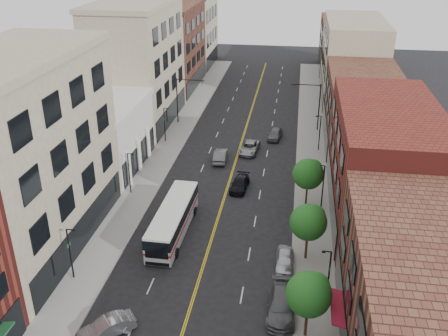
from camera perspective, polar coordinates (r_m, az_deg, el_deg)
The scene contains 31 objects.
sidewalk_left at distance 68.70m, azimuth -6.95°, elevation 1.41°, with size 4.00×110.00×0.15m, color gray.
sidewalk_right at distance 66.49m, azimuth 9.93°, elevation 0.35°, with size 4.00×110.00×0.15m, color gray.
bldg_l_tanoffice at distance 49.26m, azimuth -22.07°, elevation 0.95°, with size 10.00×22.00×18.00m, color gray.
bldg_l_white at distance 65.91m, azimuth -13.92°, elevation 3.46°, with size 10.00×14.00×8.00m, color silver.
bldg_l_far_a at distance 79.58m, azimuth -9.81°, elevation 11.40°, with size 10.00×20.00×18.00m, color gray.
bldg_l_far_b at distance 98.62m, azimuth -6.17°, elevation 13.43°, with size 10.00×20.00×15.00m, color brown.
bldg_l_far_c at distance 115.38m, azimuth -3.96°, elevation 16.53°, with size 10.00×16.00×20.00m, color gray.
bldg_r_near at distance 35.46m, azimuth 22.90°, elevation -17.25°, with size 10.00×26.00×10.00m, color brown.
bldg_r_mid at distance 54.81m, azimuth 17.80°, elevation 0.64°, with size 10.00×22.00×12.00m, color maroon.
bldg_r_far_a at distance 74.57m, azimuth 15.57°, elevation 6.67°, with size 10.00×20.00×10.00m, color brown.
bldg_r_far_b at distance 94.17m, azimuth 14.46°, elevation 11.90°, with size 10.00×22.00×14.00m, color gray.
bldg_r_far_c at distance 113.95m, azimuth 13.56°, elevation 13.49°, with size 10.00×18.00×11.00m, color brown.
tree_r_1 at distance 37.87m, azimuth 9.80°, elevation -13.87°, with size 3.40×3.40×5.59m.
tree_r_2 at distance 46.06m, azimuth 9.73°, elevation -6.00°, with size 3.40×3.40×5.59m.
tree_r_3 at distance 54.86m, azimuth 9.69°, elevation -0.58°, with size 3.40×3.40×5.59m.
lamp_l_1 at distance 45.53m, azimuth -17.17°, elevation -9.03°, with size 0.81×0.55×5.05m.
lamp_l_2 at distance 58.27m, azimuth -10.77°, elevation -0.32°, with size 0.81×0.55×5.05m.
lamp_l_3 at distance 72.31m, azimuth -6.78°, elevation 5.15°, with size 0.81×0.55×5.05m.
lamp_r_1 at distance 41.77m, azimuth 11.84°, elevation -11.81°, with size 0.81×0.55×5.05m.
lamp_r_2 at distance 55.38m, azimuth 11.22°, elevation -1.79°, with size 0.81×0.55×5.05m.
lamp_r_3 at distance 70.01m, azimuth 10.86°, elevation 4.17°, with size 0.81×0.55×5.05m.
signal_mast_left at distance 78.95m, azimuth -4.87°, elevation 8.28°, with size 4.49×0.18×7.20m.
signal_mast_right at distance 76.98m, azimuth 10.32°, elevation 7.51°, with size 4.49×0.18×7.20m.
city_bus at distance 50.60m, azimuth -5.84°, elevation -5.76°, with size 3.00×11.87×3.04m.
car_angle_b at distance 40.69m, azimuth -13.22°, elevation -17.31°, with size 1.51×4.33×1.43m, color #B7B9C0.
car_parked_mid at distance 41.66m, azimuth 6.61°, elevation -15.30°, with size 2.27×5.58×1.62m, color #505055.
car_parked_far at distance 46.60m, azimuth 6.95°, elevation -10.43°, with size 1.68×4.17×1.42m, color silver.
car_lane_behind at distance 66.52m, azimuth -0.42°, elevation 1.42°, with size 1.61×4.63×1.53m, color #56555B.
car_lane_a at distance 59.33m, azimuth 1.81°, elevation -1.85°, with size 1.84×4.53×1.32m, color black.
car_lane_b at distance 69.26m, azimuth 2.92°, elevation 2.34°, with size 2.33×5.04×1.40m, color gray.
car_lane_c at distance 74.16m, azimuth 5.87°, elevation 3.88°, with size 1.74×4.32×1.47m, color #525156.
Camera 1 is at (7.49, -25.32, 27.93)m, focal length 40.00 mm.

